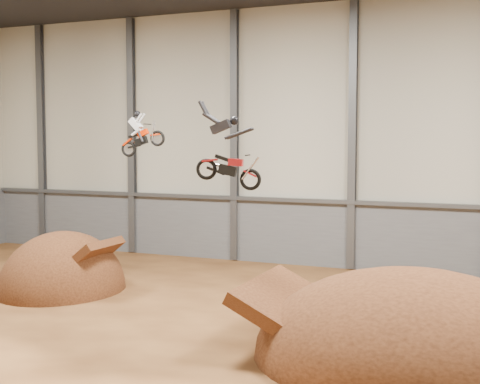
# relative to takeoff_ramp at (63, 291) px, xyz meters

# --- Properties ---
(floor) EXTENTS (40.00, 40.00, 0.00)m
(floor) POSITION_rel_takeoff_ramp_xyz_m (7.56, -4.86, 0.00)
(floor) COLOR #4B2A14
(floor) RESTS_ON ground
(back_wall) EXTENTS (40.00, 0.10, 14.00)m
(back_wall) POSITION_rel_takeoff_ramp_xyz_m (7.56, 10.14, 7.00)
(back_wall) COLOR #B5B2A0
(back_wall) RESTS_ON ground
(lower_band_back) EXTENTS (39.80, 0.18, 3.50)m
(lower_band_back) POSITION_rel_takeoff_ramp_xyz_m (7.56, 10.04, 1.75)
(lower_band_back) COLOR #5C5E64
(lower_band_back) RESTS_ON ground
(steel_rail) EXTENTS (39.80, 0.35, 0.20)m
(steel_rail) POSITION_rel_takeoff_ramp_xyz_m (7.56, 9.89, 3.55)
(steel_rail) COLOR #47494F
(steel_rail) RESTS_ON lower_band_back
(steel_column_0) EXTENTS (0.40, 0.36, 13.90)m
(steel_column_0) POSITION_rel_takeoff_ramp_xyz_m (-9.11, 9.94, 7.00)
(steel_column_0) COLOR #47494F
(steel_column_0) RESTS_ON ground
(steel_column_1) EXTENTS (0.40, 0.36, 13.90)m
(steel_column_1) POSITION_rel_takeoff_ramp_xyz_m (-2.44, 9.94, 7.00)
(steel_column_1) COLOR #47494F
(steel_column_1) RESTS_ON ground
(steel_column_2) EXTENTS (0.40, 0.36, 13.90)m
(steel_column_2) POSITION_rel_takeoff_ramp_xyz_m (4.23, 9.94, 7.00)
(steel_column_2) COLOR #47494F
(steel_column_2) RESTS_ON ground
(steel_column_3) EXTENTS (0.40, 0.36, 13.90)m
(steel_column_3) POSITION_rel_takeoff_ramp_xyz_m (10.89, 9.94, 7.00)
(steel_column_3) COLOR #47494F
(steel_column_3) RESTS_ON ground
(takeoff_ramp) EXTENTS (5.40, 6.23, 5.40)m
(takeoff_ramp) POSITION_rel_takeoff_ramp_xyz_m (0.00, 0.00, 0.00)
(takeoff_ramp) COLOR #351A0D
(takeoff_ramp) RESTS_ON ground
(landing_ramp) EXTENTS (9.95, 8.80, 5.74)m
(landing_ramp) POSITION_rel_takeoff_ramp_xyz_m (16.06, -3.74, 0.00)
(landing_ramp) COLOR #351A0D
(landing_ramp) RESTS_ON ground
(fmx_rider_a) EXTENTS (2.74, 1.05, 2.55)m
(fmx_rider_a) POSITION_rel_takeoff_ramp_xyz_m (3.60, 1.35, 7.30)
(fmx_rider_a) COLOR red
(fmx_rider_b) EXTENTS (3.71, 1.54, 3.27)m
(fmx_rider_b) POSITION_rel_takeoff_ramp_xyz_m (9.51, -3.14, 6.61)
(fmx_rider_b) COLOR #B31217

